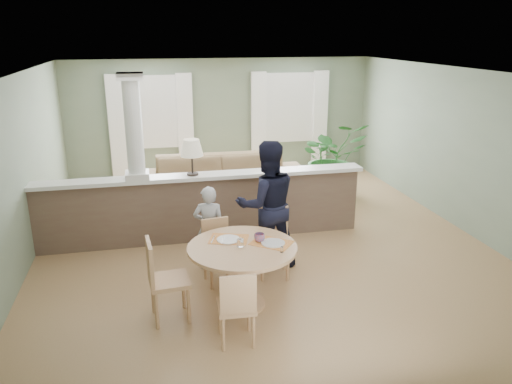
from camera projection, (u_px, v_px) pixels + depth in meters
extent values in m
plane|color=tan|center=(260.00, 239.00, 8.24)|extent=(8.00, 8.00, 0.00)
cube|color=gray|center=(222.00, 118.00, 11.54)|extent=(7.00, 0.02, 2.70)
cube|color=gray|center=(21.00, 173.00, 7.11)|extent=(0.02, 8.00, 2.70)
cube|color=gray|center=(459.00, 149.00, 8.54)|extent=(0.02, 8.00, 2.70)
cube|color=gray|center=(369.00, 276.00, 4.11)|extent=(7.00, 0.02, 2.70)
cube|color=white|center=(261.00, 72.00, 7.41)|extent=(7.00, 8.00, 0.02)
cube|color=white|center=(151.00, 112.00, 11.12)|extent=(1.10, 0.02, 1.50)
cube|color=white|center=(151.00, 112.00, 11.10)|extent=(1.22, 0.04, 1.62)
cube|color=white|center=(289.00, 108.00, 11.78)|extent=(1.10, 0.02, 1.50)
cube|color=white|center=(289.00, 108.00, 11.76)|extent=(1.22, 0.04, 1.62)
cube|color=white|center=(117.00, 128.00, 10.98)|extent=(0.35, 0.10, 2.30)
cube|color=white|center=(186.00, 125.00, 11.29)|extent=(0.35, 0.10, 2.30)
cube|color=white|center=(259.00, 122.00, 11.63)|extent=(0.35, 0.10, 2.30)
cube|color=white|center=(320.00, 120.00, 11.94)|extent=(0.35, 0.10, 2.30)
cube|color=brown|center=(203.00, 209.00, 8.08)|extent=(5.20, 0.22, 1.05)
cube|color=white|center=(202.00, 176.00, 7.91)|extent=(5.32, 0.36, 0.06)
cube|color=white|center=(137.00, 175.00, 7.68)|extent=(0.36, 0.36, 0.10)
cylinder|color=white|center=(134.00, 127.00, 7.45)|extent=(0.26, 0.26, 1.39)
cube|color=white|center=(130.00, 76.00, 7.22)|extent=(0.38, 0.38, 0.10)
cylinder|color=black|center=(193.00, 174.00, 7.86)|extent=(0.18, 0.18, 0.03)
cylinder|color=black|center=(192.00, 164.00, 7.82)|extent=(0.03, 0.03, 0.28)
cone|color=#EEE3C4|center=(192.00, 148.00, 7.73)|extent=(0.36, 0.36, 0.26)
imported|color=olive|center=(223.00, 182.00, 9.66)|extent=(3.32, 1.38, 0.96)
imported|color=#296829|center=(332.00, 158.00, 10.36)|extent=(1.49, 1.32, 1.53)
cylinder|color=tan|center=(243.00, 303.00, 6.24)|extent=(0.56, 0.56, 0.04)
cylinder|color=tan|center=(243.00, 276.00, 6.13)|extent=(0.15, 0.15, 0.72)
cylinder|color=tan|center=(242.00, 248.00, 6.01)|extent=(1.33, 1.33, 0.04)
cube|color=#BA4D29|center=(229.00, 239.00, 6.20)|extent=(0.56, 0.47, 0.01)
cube|color=#BA4D29|center=(271.00, 243.00, 6.09)|extent=(0.58, 0.56, 0.01)
cylinder|color=silver|center=(228.00, 239.00, 6.17)|extent=(0.29, 0.29, 0.01)
cylinder|color=silver|center=(273.00, 243.00, 6.07)|extent=(0.29, 0.29, 0.01)
cylinder|color=white|center=(240.00, 243.00, 5.97)|extent=(0.08, 0.08, 0.10)
cube|color=silver|center=(223.00, 240.00, 6.12)|extent=(0.07, 0.19, 0.00)
cube|color=silver|center=(213.00, 239.00, 6.18)|extent=(0.09, 0.23, 0.00)
cylinder|color=white|center=(282.00, 250.00, 5.82)|extent=(0.04, 0.04, 0.07)
cylinder|color=silver|center=(282.00, 246.00, 5.81)|extent=(0.04, 0.04, 0.01)
imported|color=#2369A4|center=(259.00, 238.00, 6.12)|extent=(0.17, 0.17, 0.10)
cube|color=tan|center=(219.00, 254.00, 6.70)|extent=(0.45, 0.45, 0.05)
cylinder|color=tan|center=(211.00, 276.00, 6.57)|extent=(0.04, 0.04, 0.40)
cylinder|color=tan|center=(234.00, 272.00, 6.68)|extent=(0.04, 0.04, 0.40)
cylinder|color=tan|center=(205.00, 266.00, 6.85)|extent=(0.04, 0.04, 0.40)
cylinder|color=tan|center=(227.00, 262.00, 6.96)|extent=(0.04, 0.04, 0.40)
cube|color=tan|center=(215.00, 233.00, 6.78)|extent=(0.38, 0.09, 0.43)
cube|color=tan|center=(274.00, 244.00, 6.89)|extent=(0.50, 0.50, 0.05)
cylinder|color=tan|center=(262.00, 266.00, 6.79)|extent=(0.04, 0.04, 0.44)
cylinder|color=tan|center=(288.00, 266.00, 6.80)|extent=(0.04, 0.04, 0.44)
cylinder|color=tan|center=(261.00, 255.00, 7.12)|extent=(0.04, 0.04, 0.44)
cylinder|color=tan|center=(285.00, 255.00, 7.14)|extent=(0.04, 0.04, 0.44)
cube|color=tan|center=(273.00, 222.00, 7.00)|extent=(0.41, 0.11, 0.47)
cube|color=tan|center=(236.00, 306.00, 5.40)|extent=(0.42, 0.42, 0.05)
cylinder|color=tan|center=(249.00, 315.00, 5.65)|extent=(0.04, 0.04, 0.41)
cylinder|color=tan|center=(220.00, 318.00, 5.60)|extent=(0.04, 0.04, 0.41)
cylinder|color=tan|center=(253.00, 331.00, 5.34)|extent=(0.04, 0.04, 0.41)
cylinder|color=tan|center=(223.00, 334.00, 5.29)|extent=(0.04, 0.04, 0.41)
cube|color=tan|center=(238.00, 295.00, 5.15)|extent=(0.39, 0.06, 0.44)
cube|color=tan|center=(169.00, 281.00, 5.83)|extent=(0.49, 0.49, 0.05)
cylinder|color=tan|center=(189.00, 306.00, 5.79)|extent=(0.04, 0.04, 0.47)
cylinder|color=tan|center=(183.00, 291.00, 6.12)|extent=(0.04, 0.04, 0.47)
cylinder|color=tan|center=(157.00, 311.00, 5.68)|extent=(0.04, 0.04, 0.47)
cylinder|color=tan|center=(153.00, 295.00, 6.02)|extent=(0.04, 0.04, 0.47)
cube|color=tan|center=(150.00, 262.00, 5.68)|extent=(0.08, 0.44, 0.50)
imported|color=#A8A8AD|center=(209.00, 228.00, 7.05)|extent=(0.51, 0.39, 1.24)
imported|color=black|center=(267.00, 205.00, 7.07)|extent=(0.93, 0.75, 1.85)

